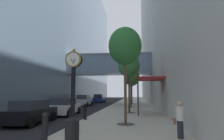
% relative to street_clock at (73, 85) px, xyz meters
% --- Properties ---
extents(ground_plane, '(110.00, 110.00, 0.00)m').
position_rel_street_clock_xyz_m(ground_plane, '(-0.77, 21.77, -2.44)').
color(ground_plane, black).
rests_on(ground_plane, ground).
extents(sidewalk_right, '(6.43, 80.00, 0.14)m').
position_rel_street_clock_xyz_m(sidewalk_right, '(2.44, 24.77, -2.37)').
color(sidewalk_right, '#ADA593').
rests_on(sidewalk_right, ground).
extents(building_block_left, '(22.90, 80.00, 33.23)m').
position_rel_street_clock_xyz_m(building_block_left, '(-12.37, 24.75, 14.11)').
color(building_block_left, slate).
rests_on(building_block_left, ground).
extents(building_block_right, '(9.00, 80.00, 37.21)m').
position_rel_street_clock_xyz_m(building_block_right, '(10.16, 24.77, 16.16)').
color(building_block_right, '#B7B2A8').
rests_on(building_block_right, ground).
extents(street_clock, '(0.84, 0.55, 4.20)m').
position_rel_street_clock_xyz_m(street_clock, '(0.00, 0.00, 0.00)').
color(street_clock, black).
rests_on(street_clock, sidewalk_right).
extents(bollard_nearest, '(0.26, 0.26, 1.13)m').
position_rel_street_clock_xyz_m(bollard_nearest, '(-0.55, -1.79, -1.71)').
color(bollard_nearest, black).
rests_on(bollard_nearest, sidewalk_right).
extents(bollard_second, '(0.26, 0.26, 1.13)m').
position_rel_street_clock_xyz_m(bollard_second, '(-0.55, 1.34, -1.71)').
color(bollard_second, black).
rests_on(bollard_second, sidewalk_right).
extents(bollard_third, '(0.26, 0.26, 1.13)m').
position_rel_street_clock_xyz_m(bollard_third, '(-0.55, 4.48, -1.71)').
color(bollard_third, black).
rests_on(bollard_third, sidewalk_right).
extents(street_tree_near, '(2.14, 2.14, 6.17)m').
position_rel_street_clock_xyz_m(street_tree_near, '(2.49, 2.73, 2.59)').
color(street_tree_near, '#333335').
rests_on(street_tree_near, sidewalk_right).
extents(street_tree_mid_near, '(2.15, 2.15, 5.93)m').
position_rel_street_clock_xyz_m(street_tree_mid_near, '(2.49, 9.72, 2.35)').
color(street_tree_mid_near, '#333335').
rests_on(street_tree_mid_near, sidewalk_right).
extents(street_tree_mid_far, '(2.01, 2.01, 5.72)m').
position_rel_street_clock_xyz_m(street_tree_mid_far, '(2.49, 16.71, 2.22)').
color(street_tree_mid_far, '#333335').
rests_on(street_tree_mid_far, sidewalk_right).
extents(street_tree_far, '(2.65, 2.65, 6.08)m').
position_rel_street_clock_xyz_m(street_tree_far, '(2.49, 23.70, 2.23)').
color(street_tree_far, '#333335').
rests_on(street_tree_far, sidewalk_right).
extents(trash_bin, '(0.53, 0.53, 1.05)m').
position_rel_street_clock_xyz_m(trash_bin, '(0.75, -2.25, -1.76)').
color(trash_bin, black).
rests_on(trash_bin, sidewalk_right).
extents(pedestrian_walking, '(0.50, 0.41, 1.59)m').
position_rel_street_clock_xyz_m(pedestrian_walking, '(5.00, -0.65, -1.47)').
color(pedestrian_walking, '#23232D').
rests_on(pedestrian_walking, sidewalk_right).
extents(storefront_awning, '(2.40, 3.60, 3.30)m').
position_rel_street_clock_xyz_m(storefront_awning, '(4.42, 8.78, 0.84)').
color(storefront_awning, maroon).
rests_on(storefront_awning, sidewalk_right).
extents(car_black_near, '(1.98, 4.44, 1.60)m').
position_rel_street_clock_xyz_m(car_black_near, '(-3.88, 3.01, -1.66)').
color(car_black_near, black).
rests_on(car_black_near, ground).
extents(car_silver_mid, '(2.05, 4.67, 1.74)m').
position_rel_street_clock_xyz_m(car_silver_mid, '(-4.88, 19.92, -1.60)').
color(car_silver_mid, '#B7BABF').
rests_on(car_silver_mid, ground).
extents(car_blue_far, '(2.07, 4.25, 1.73)m').
position_rel_street_clock_xyz_m(car_blue_far, '(-4.37, 29.79, -1.61)').
color(car_blue_far, navy).
rests_on(car_blue_far, ground).
extents(car_white_trailing, '(2.16, 4.10, 1.60)m').
position_rel_street_clock_xyz_m(car_white_trailing, '(-3.46, 7.90, -1.66)').
color(car_white_trailing, silver).
rests_on(car_white_trailing, ground).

